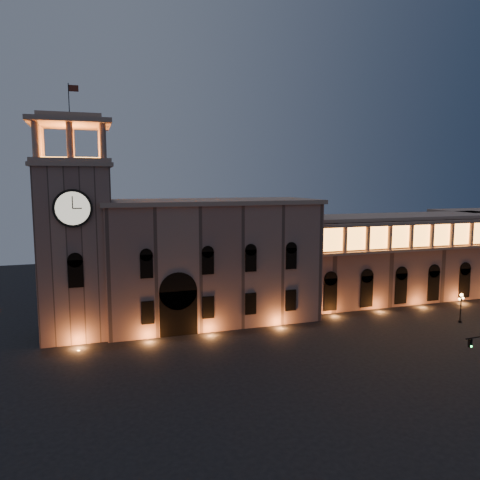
{
  "coord_description": "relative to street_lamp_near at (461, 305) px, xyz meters",
  "views": [
    {
      "loc": [
        -18.93,
        -43.05,
        20.27
      ],
      "look_at": [
        0.48,
        16.0,
        12.38
      ],
      "focal_mm": 35.0,
      "sensor_mm": 36.0,
      "label": 1
    }
  ],
  "objects": [
    {
      "name": "ground",
      "position": [
        -31.59,
        -9.09,
        -2.55
      ],
      "size": [
        160.0,
        160.0,
        0.0
      ],
      "primitive_type": "plane",
      "color": "black",
      "rests_on": "ground"
    },
    {
      "name": "government_building",
      "position": [
        -33.67,
        12.84,
        6.22
      ],
      "size": [
        30.8,
        12.8,
        17.6
      ],
      "color": "#896559",
      "rests_on": "ground"
    },
    {
      "name": "clock_tower",
      "position": [
        -52.09,
        11.89,
        9.95
      ],
      "size": [
        9.8,
        9.8,
        32.4
      ],
      "color": "#896559",
      "rests_on": "ground"
    },
    {
      "name": "colonnade_wing",
      "position": [
        0.41,
        14.83,
        4.78
      ],
      "size": [
        40.6,
        11.5,
        14.5
      ],
      "color": "#836054",
      "rests_on": "ground"
    },
    {
      "name": "street_lamp_near",
      "position": [
        0.0,
        0.0,
        0.0
      ],
      "size": [
        1.42,
        0.64,
        4.28
      ],
      "rotation": [
        0.0,
        0.0,
        0.33
      ],
      "color": "black",
      "rests_on": "ground"
    }
  ]
}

